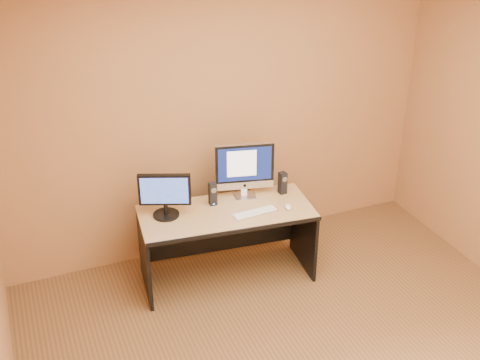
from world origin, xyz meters
The scene contains 11 objects.
walls centered at (0.00, 0.00, 1.30)m, with size 4.00×4.00×2.60m, color #9E6540, non-canonical shape.
ceiling centered at (0.00, 0.00, 2.60)m, with size 4.00×4.00×0.00m, color white.
desk centered at (-0.17, 1.42, 0.33)m, with size 1.45×0.63×0.67m, color tan, non-canonical shape.
imac centered at (0.07, 1.60, 0.92)m, with size 0.52×0.19×0.50m, color silver, non-canonical shape.
second_monitor centered at (-0.66, 1.54, 0.86)m, with size 0.43×0.22×0.38m, color black, non-canonical shape.
speaker_left centered at (-0.24, 1.57, 0.77)m, with size 0.06×0.07×0.20m, color black, non-canonical shape.
speaker_right centered at (0.40, 1.53, 0.77)m, with size 0.06×0.07×0.20m, color black, non-canonical shape.
keyboard centered at (0.04, 1.29, 0.68)m, with size 0.39×0.10×0.02m, color silver.
mouse centered at (0.32, 1.26, 0.69)m, with size 0.05×0.09×0.03m, color white.
cable_a centered at (0.15, 1.69, 0.67)m, with size 0.01×0.01×0.20m, color black.
cable_b centered at (0.02, 1.70, 0.67)m, with size 0.01×0.01×0.16m, color black.
Camera 1 is at (-1.72, -2.64, 3.22)m, focal length 45.00 mm.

